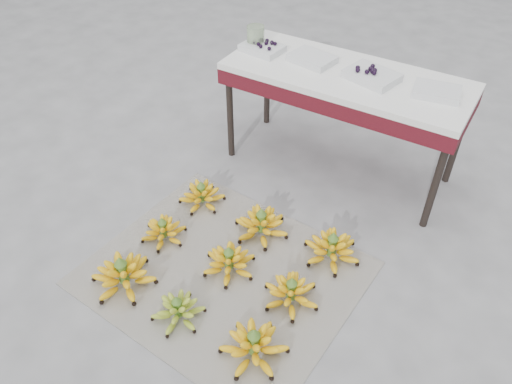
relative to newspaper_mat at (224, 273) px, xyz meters
The scene contains 17 objects.
ground 0.07m from the newspaper_mat, 48.92° to the left, with size 60.00×60.00×0.00m, color slate.
newspaper_mat is the anchor object (origin of this frame).
bunch_front_left 0.48m from the newspaper_mat, 140.77° to the right, with size 0.32×0.32×0.19m.
bunch_front_center 0.33m from the newspaper_mat, 95.21° to the right, with size 0.31×0.31×0.15m.
bunch_front_right 0.47m from the newspaper_mat, 40.01° to the right, with size 0.32×0.32×0.18m.
bunch_mid_left 0.41m from the newspaper_mat, behind, with size 0.27×0.27×0.15m.
bunch_mid_center 0.07m from the newspaper_mat, 70.27° to the left, with size 0.31×0.31×0.16m.
bunch_mid_right 0.37m from the newspaper_mat, ahead, with size 0.34×0.34×0.16m.
bunch_back_left 0.54m from the newspaper_mat, 136.96° to the left, with size 0.33×0.33×0.16m.
bunch_back_center 0.34m from the newspaper_mat, 87.00° to the left, with size 0.30×0.30×0.18m.
bunch_back_right 0.56m from the newspaper_mat, 42.18° to the left, with size 0.36×0.36×0.18m.
vendor_table 1.22m from the newspaper_mat, 83.83° to the left, with size 1.34×0.54×0.65m.
tray_far_left 1.32m from the newspaper_mat, 111.22° to the left, with size 0.25×0.19×0.06m.
tray_left 1.28m from the newspaper_mat, 95.59° to the left, with size 0.27×0.22×0.04m.
tray_right 1.29m from the newspaper_mat, 76.78° to the left, with size 0.30×0.25×0.07m.
tray_far_right 1.41m from the newspaper_mat, 61.49° to the left, with size 0.26×0.20×0.04m.
glass_jar 1.38m from the newspaper_mat, 113.53° to the left, with size 0.10×0.10×0.13m, color #B4CCA2.
Camera 1 is at (0.92, -1.34, 1.93)m, focal length 35.00 mm.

